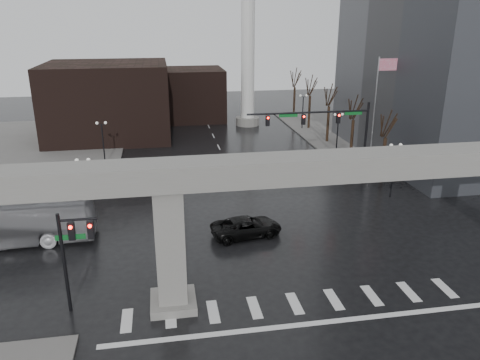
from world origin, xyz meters
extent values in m
plane|color=black|center=(0.00, 0.00, 0.00)|extent=(160.00, 160.00, 0.00)
cube|color=slate|center=(26.00, 36.00, 0.07)|extent=(28.00, 36.00, 0.15)
cube|color=slate|center=(-26.00, 36.00, 0.07)|extent=(28.00, 36.00, 0.15)
cube|color=gray|center=(0.00, 0.00, 8.00)|extent=(48.00, 2.20, 1.40)
cube|color=gray|center=(-7.00, 0.00, 3.65)|extent=(1.60, 1.60, 7.30)
cube|color=gray|center=(-7.00, 0.00, 0.25)|extent=(2.60, 2.60, 0.50)
cube|color=black|center=(-14.00, 42.00, 5.00)|extent=(16.00, 14.00, 10.00)
cube|color=black|center=(-2.00, 52.00, 4.00)|extent=(10.00, 10.00, 8.00)
cylinder|color=white|center=(6.00, 46.00, 15.00)|extent=(2.00, 2.00, 30.00)
cylinder|color=gray|center=(6.00, 46.00, 0.60)|extent=(3.60, 3.60, 1.20)
cylinder|color=black|center=(12.80, 18.80, 4.00)|extent=(0.24, 0.24, 8.00)
cylinder|color=black|center=(6.80, 18.80, 7.20)|extent=(12.00, 0.18, 0.18)
cube|color=black|center=(9.80, 18.80, 6.55)|extent=(0.35, 0.30, 1.00)
cube|color=black|center=(6.30, 18.80, 6.55)|extent=(0.35, 0.30, 1.00)
cube|color=black|center=(2.80, 18.80, 6.55)|extent=(0.35, 0.30, 1.00)
sphere|color=#FF0C05|center=(9.80, 18.62, 6.85)|extent=(0.20, 0.20, 0.20)
cube|color=#0D5D21|center=(11.30, 18.80, 7.00)|extent=(1.80, 0.05, 0.35)
cube|color=#0D5D21|center=(4.80, 18.80, 7.00)|extent=(1.80, 0.05, 0.35)
cylinder|color=black|center=(-12.80, 0.50, 3.00)|extent=(0.20, 0.20, 6.00)
cylinder|color=black|center=(-11.80, 0.50, 5.60)|extent=(2.00, 0.14, 0.14)
cube|color=black|center=(-12.20, 0.50, 4.95)|extent=(0.35, 0.30, 1.00)
cube|color=black|center=(-11.20, 0.50, 4.95)|extent=(0.35, 0.30, 1.00)
cube|color=#0D5D21|center=(-12.30, 0.50, 4.60)|extent=(1.60, 0.05, 0.30)
cylinder|color=silver|center=(15.00, 22.00, 6.00)|extent=(0.12, 0.12, 12.00)
cube|color=red|center=(16.00, 22.00, 11.20)|extent=(2.00, 0.03, 1.20)
cylinder|color=black|center=(13.50, 14.00, 2.40)|extent=(0.14, 0.14, 4.80)
cube|color=black|center=(13.50, 14.00, 4.75)|extent=(0.90, 0.06, 0.06)
sphere|color=silver|center=(13.05, 14.00, 4.95)|extent=(0.32, 0.32, 0.32)
sphere|color=silver|center=(13.95, 14.00, 4.95)|extent=(0.32, 0.32, 0.32)
cylinder|color=black|center=(13.50, 28.00, 2.40)|extent=(0.14, 0.14, 4.80)
cube|color=black|center=(13.50, 28.00, 4.75)|extent=(0.90, 0.06, 0.06)
sphere|color=silver|center=(13.05, 28.00, 4.95)|extent=(0.32, 0.32, 0.32)
sphere|color=silver|center=(13.95, 28.00, 4.95)|extent=(0.32, 0.32, 0.32)
cylinder|color=black|center=(13.50, 42.00, 2.40)|extent=(0.14, 0.14, 4.80)
cube|color=black|center=(13.50, 42.00, 4.75)|extent=(0.90, 0.06, 0.06)
sphere|color=silver|center=(13.05, 42.00, 4.95)|extent=(0.32, 0.32, 0.32)
sphere|color=silver|center=(13.95, 42.00, 4.95)|extent=(0.32, 0.32, 0.32)
cylinder|color=black|center=(-13.50, 14.00, 2.40)|extent=(0.14, 0.14, 4.80)
cube|color=black|center=(-13.50, 14.00, 4.75)|extent=(0.90, 0.06, 0.06)
sphere|color=silver|center=(-13.95, 14.00, 4.95)|extent=(0.32, 0.32, 0.32)
sphere|color=silver|center=(-13.05, 14.00, 4.95)|extent=(0.32, 0.32, 0.32)
cylinder|color=black|center=(-13.50, 28.00, 2.40)|extent=(0.14, 0.14, 4.80)
cube|color=black|center=(-13.50, 28.00, 4.75)|extent=(0.90, 0.06, 0.06)
sphere|color=silver|center=(-13.95, 28.00, 4.95)|extent=(0.32, 0.32, 0.32)
sphere|color=silver|center=(-13.05, 28.00, 4.95)|extent=(0.32, 0.32, 0.32)
cylinder|color=black|center=(-13.50, 42.00, 2.40)|extent=(0.14, 0.14, 4.80)
cube|color=black|center=(-13.50, 42.00, 4.75)|extent=(0.90, 0.06, 0.06)
sphere|color=silver|center=(-13.95, 42.00, 4.95)|extent=(0.32, 0.32, 0.32)
sphere|color=silver|center=(-13.05, 42.00, 4.95)|extent=(0.32, 0.32, 0.32)
cylinder|color=black|center=(14.50, 18.00, 2.27)|extent=(0.34, 0.34, 4.55)
cylinder|color=black|center=(14.50, 18.00, 6.01)|extent=(0.12, 1.52, 2.98)
cylinder|color=black|center=(15.00, 18.25, 5.78)|extent=(0.83, 1.14, 2.51)
cylinder|color=black|center=(14.50, 26.00, 2.33)|extent=(0.34, 0.34, 4.66)
cylinder|color=black|center=(14.50, 26.00, 6.15)|extent=(0.12, 1.55, 3.05)
cylinder|color=black|center=(15.00, 26.25, 5.91)|extent=(0.85, 1.16, 2.57)
cylinder|color=black|center=(14.50, 34.00, 2.38)|extent=(0.34, 0.34, 4.76)
cylinder|color=black|center=(14.50, 34.00, 6.29)|extent=(0.12, 1.59, 3.11)
cylinder|color=black|center=(15.00, 34.25, 6.05)|extent=(0.86, 1.18, 2.62)
cylinder|color=black|center=(14.50, 42.00, 2.43)|extent=(0.34, 0.34, 4.87)
cylinder|color=black|center=(14.50, 42.00, 6.43)|extent=(0.12, 1.62, 3.18)
cylinder|color=black|center=(15.00, 42.25, 6.18)|extent=(0.88, 1.20, 2.68)
cylinder|color=black|center=(14.50, 50.00, 2.48)|extent=(0.34, 0.34, 4.97)
cylinder|color=black|center=(14.50, 50.00, 6.57)|extent=(0.12, 1.65, 3.25)
cylinder|color=black|center=(15.00, 50.25, 6.31)|extent=(0.89, 1.23, 2.74)
imported|color=black|center=(-1.16, 8.23, 0.75)|extent=(5.71, 3.32, 1.49)
imported|color=black|center=(-5.61, 24.14, 0.78)|extent=(1.88, 4.59, 1.56)
camera|label=1|loc=(-7.12, -23.50, 15.90)|focal=35.00mm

